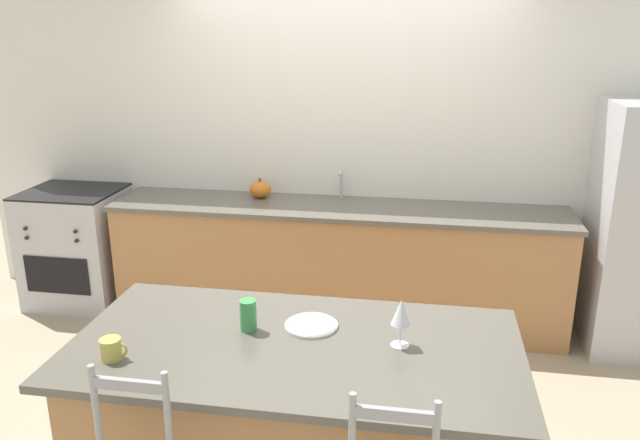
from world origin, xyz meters
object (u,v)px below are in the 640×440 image
coffee_mug (111,349)px  pumpkin_decoration (260,189)px  dinner_plate (311,325)px  wine_glass (401,313)px  oven_range (78,246)px  tumbler_cup (248,315)px

coffee_mug → pumpkin_decoration: bearing=91.3°
dinner_plate → wine_glass: size_ratio=1.12×
wine_glass → coffee_mug: 1.15m
oven_range → tumbler_cup: tumbler_cup is taller
wine_glass → oven_range: bearing=142.7°
oven_range → coffee_mug: (1.54, -2.31, 0.50)m
wine_glass → tumbler_cup: bearing=177.5°
dinner_plate → pumpkin_decoration: (-0.78, 2.07, 0.03)m
wine_glass → pumpkin_decoration: wine_glass is taller
coffee_mug → tumbler_cup: size_ratio=0.82×
coffee_mug → pumpkin_decoration: pumpkin_decoration is taller
tumbler_cup → pumpkin_decoration: (-0.52, 2.14, -0.03)m
wine_glass → coffee_mug: (-1.11, -0.30, -0.10)m
wine_glass → pumpkin_decoration: (-1.17, 2.17, -0.10)m
pumpkin_decoration → tumbler_cup: bearing=-76.4°
dinner_plate → coffee_mug: size_ratio=2.05×
pumpkin_decoration → wine_glass: bearing=-61.7°
oven_range → pumpkin_decoration: 1.58m
oven_range → pumpkin_decoration: (1.49, 0.15, 0.50)m
dinner_plate → wine_glass: 0.42m
coffee_mug → wine_glass: bearing=14.9°
oven_range → tumbler_cup: 2.87m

